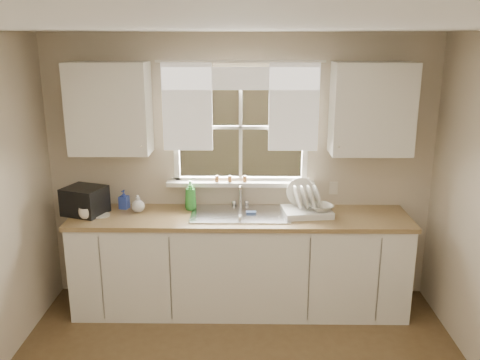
{
  "coord_description": "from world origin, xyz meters",
  "views": [
    {
      "loc": [
        0.06,
        -2.62,
        2.45
      ],
      "look_at": [
        0.0,
        1.65,
        1.25
      ],
      "focal_mm": 38.0,
      "sensor_mm": 36.0,
      "label": 1
    }
  ],
  "objects_px": {
    "dish_rack": "(306,207)",
    "cup": "(87,213)",
    "black_appliance": "(85,201)",
    "soap_bottle_a": "(190,195)"
  },
  "relations": [
    {
      "from": "cup",
      "to": "black_appliance",
      "type": "relative_size",
      "value": 0.4
    },
    {
      "from": "dish_rack",
      "to": "black_appliance",
      "type": "relative_size",
      "value": 1.36
    },
    {
      "from": "soap_bottle_a",
      "to": "cup",
      "type": "distance_m",
      "value": 0.93
    },
    {
      "from": "soap_bottle_a",
      "to": "cup",
      "type": "bearing_deg",
      "value": 173.37
    },
    {
      "from": "dish_rack",
      "to": "black_appliance",
      "type": "xyz_separation_m",
      "value": [
        -2.0,
        -0.01,
        0.05
      ]
    },
    {
      "from": "cup",
      "to": "black_appliance",
      "type": "xyz_separation_m",
      "value": [
        -0.05,
        0.13,
        0.07
      ]
    },
    {
      "from": "dish_rack",
      "to": "cup",
      "type": "xyz_separation_m",
      "value": [
        -1.95,
        -0.14,
        -0.02
      ]
    },
    {
      "from": "dish_rack",
      "to": "soap_bottle_a",
      "type": "relative_size",
      "value": 1.66
    },
    {
      "from": "dish_rack",
      "to": "soap_bottle_a",
      "type": "height_order",
      "value": "dish_rack"
    },
    {
      "from": "dish_rack",
      "to": "black_appliance",
      "type": "bearing_deg",
      "value": -179.83
    }
  ]
}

